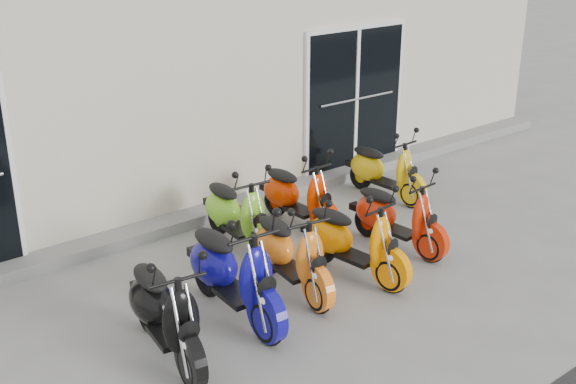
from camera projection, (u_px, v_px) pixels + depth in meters
name	position (u px, v px, depth m)	size (l,w,h in m)	color
ground	(320.00, 266.00, 8.49)	(80.00, 80.00, 0.00)	gray
building	(110.00, 63.00, 11.69)	(14.00, 6.00, 3.20)	beige
front_step	(223.00, 209.00, 9.93)	(14.00, 0.40, 0.15)	gray
door_right	(355.00, 94.00, 11.13)	(2.02, 0.08, 2.22)	black
scooter_front_black	(164.00, 300.00, 6.54)	(0.60, 1.64, 1.21)	black
scooter_front_blue	(233.00, 260.00, 7.18)	(0.64, 1.76, 1.30)	#0F0B89
scooter_front_orange_a	(291.00, 243.00, 7.73)	(0.57, 1.57, 1.16)	orange
scooter_front_orange_b	(354.00, 230.00, 8.04)	(0.57, 1.56, 1.15)	#FF8900
scooter_front_red	(398.00, 207.00, 8.73)	(0.54, 1.50, 1.10)	red
scooter_back_green	(237.00, 204.00, 8.75)	(0.57, 1.57, 1.16)	#7FD427
scooter_back_red	(298.00, 187.00, 9.35)	(0.56, 1.53, 1.13)	red
scooter_back_yellow	(385.00, 162.00, 10.33)	(0.54, 1.49, 1.10)	#E3B60D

